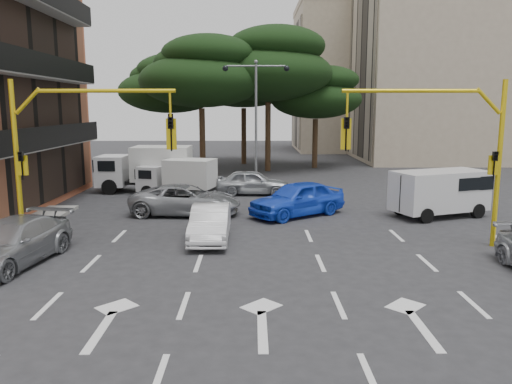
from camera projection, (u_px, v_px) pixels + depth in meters
ground at (259, 263)px, 16.31m from camera, size 120.00×120.00×0.00m
median_strip at (256, 185)px, 32.07m from camera, size 1.40×6.00×0.15m
apartment_beige_near at (469, 60)px, 46.42m from camera, size 20.20×12.15×18.70m
apartment_beige_far at (365, 78)px, 58.37m from camera, size 16.20×12.15×16.70m
pine_left_near at (202, 72)px, 36.65m from camera, size 9.15×9.15×10.23m
pine_center at (269, 64)px, 38.54m from camera, size 9.98×9.98×11.16m
pine_left_far at (170, 84)px, 40.69m from camera, size 8.32×8.32×9.30m
pine_right at (317, 92)px, 40.89m from camera, size 7.49×7.49×8.37m
pine_back at (244, 77)px, 43.57m from camera, size 9.15×9.15×10.23m
signal_mast_right at (450, 140)px, 17.67m from camera, size 5.79×0.37×6.00m
signal_mast_left at (66, 140)px, 17.58m from camera, size 5.79×0.37×6.00m
street_lamp_center at (256, 101)px, 31.17m from camera, size 4.16×0.36×7.77m
car_white_hatch at (210, 223)px, 19.03m from camera, size 1.45×4.07×1.34m
car_blue_compact at (297, 199)px, 23.31m from camera, size 5.01×4.33×1.63m
car_silver_wagon at (11, 243)px, 16.05m from camera, size 2.82×5.28×1.46m
car_silver_cross_a at (186, 200)px, 23.55m from camera, size 5.34×2.82×1.43m
car_silver_cross_b at (253, 182)px, 29.01m from camera, size 4.32×1.93×1.44m
van_white at (439, 193)px, 23.12m from camera, size 4.79×3.38×2.19m
box_truck_a at (145, 169)px, 29.84m from camera, size 5.64×2.49×2.74m
box_truck_b at (177, 178)px, 28.28m from camera, size 4.72×2.91×2.16m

